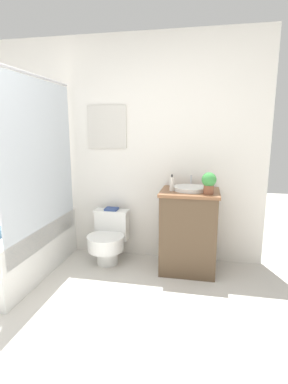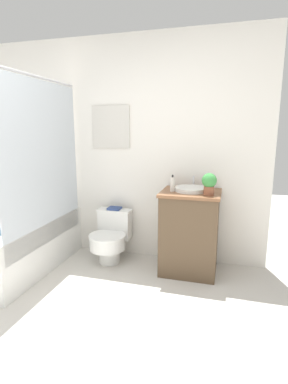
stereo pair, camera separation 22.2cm
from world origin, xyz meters
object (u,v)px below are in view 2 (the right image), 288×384
at_px(toilet, 111,237).
at_px(sink, 191,189).
at_px(potted_plant, 209,183).
at_px(book_on_tank, 115,208).
at_px(soap_bottle, 172,184).

xyz_separation_m(toilet, sink, (0.90, 0.01, 0.61)).
bearing_deg(toilet, potted_plant, -7.19).
relative_size(sink, book_on_tank, 2.57).
xyz_separation_m(soap_bottle, book_on_tank, (-0.71, 0.20, -0.36)).
xyz_separation_m(sink, potted_plant, (0.18, -0.15, 0.10)).
bearing_deg(sink, book_on_tank, 171.91).
xyz_separation_m(toilet, book_on_tank, (0.00, 0.14, 0.30)).
distance_m(toilet, sink, 1.08).
distance_m(toilet, soap_bottle, 0.97).
distance_m(soap_bottle, potted_plant, 0.38).
bearing_deg(toilet, soap_bottle, -4.46).
height_order(sink, book_on_tank, sink).
distance_m(sink, potted_plant, 0.26).
xyz_separation_m(potted_plant, book_on_tank, (-1.08, 0.28, -0.40)).
bearing_deg(sink, potted_plant, -39.09).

